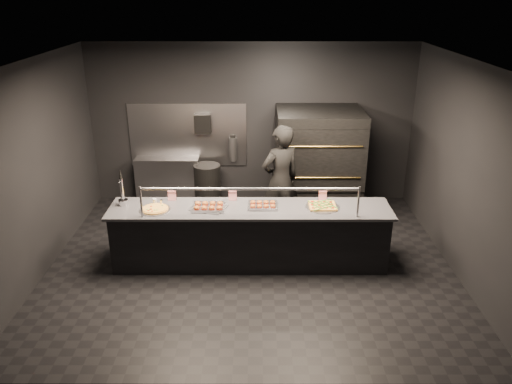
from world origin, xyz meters
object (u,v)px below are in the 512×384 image
at_px(prep_shelf, 168,180).
at_px(round_pizza, 155,209).
at_px(worker, 280,180).
at_px(fire_extinguisher, 233,149).
at_px(square_pizza, 322,206).
at_px(trash_bin, 208,186).
at_px(service_counter, 250,236).
at_px(slider_tray_b, 263,205).
at_px(beer_tap, 123,195).
at_px(towel_dispenser, 203,123).
at_px(pizza_oven, 318,162).
at_px(slider_tray_a, 209,206).

bearing_deg(prep_shelf, round_pizza, -84.44).
bearing_deg(prep_shelf, worker, -31.01).
relative_size(fire_extinguisher, square_pizza, 1.03).
bearing_deg(trash_bin, service_counter, -68.68).
xyz_separation_m(service_counter, slider_tray_b, (0.19, 0.04, 0.48)).
relative_size(beer_tap, worker, 0.30).
relative_size(fire_extinguisher, beer_tap, 0.91).
height_order(prep_shelf, slider_tray_b, slider_tray_b).
relative_size(prep_shelf, fire_extinguisher, 2.38).
distance_m(service_counter, fire_extinguisher, 2.50).
height_order(service_counter, fire_extinguisher, service_counter).
bearing_deg(towel_dispenser, pizza_oven, -13.14).
relative_size(slider_tray_a, trash_bin, 0.68).
bearing_deg(towel_dispenser, slider_tray_a, -82.92).
height_order(service_counter, prep_shelf, service_counter).
bearing_deg(square_pizza, towel_dispenser, 129.53).
xyz_separation_m(prep_shelf, round_pizza, (0.23, -2.40, 0.49)).
relative_size(beer_tap, slider_tray_b, 1.25).
xyz_separation_m(towel_dispenser, slider_tray_a, (0.30, -2.41, -0.60)).
bearing_deg(prep_shelf, fire_extinguisher, 3.66).
distance_m(service_counter, worker, 1.26).
bearing_deg(fire_extinguisher, round_pizza, -112.26).
height_order(prep_shelf, beer_tap, beer_tap).
bearing_deg(towel_dispenser, prep_shelf, -174.29).
relative_size(prep_shelf, slider_tray_b, 2.72).
distance_m(beer_tap, slider_tray_b, 2.05).
xyz_separation_m(prep_shelf, slider_tray_a, (1.00, -2.34, 0.50)).
relative_size(round_pizza, square_pizza, 0.90).
bearing_deg(round_pizza, slider_tray_a, 4.54).
xyz_separation_m(service_counter, prep_shelf, (-1.60, 2.32, -0.01)).
bearing_deg(worker, pizza_oven, -158.56).
height_order(pizza_oven, worker, pizza_oven).
bearing_deg(service_counter, round_pizza, -176.55).
bearing_deg(square_pizza, pizza_oven, 85.58).
bearing_deg(trash_bin, fire_extinguisher, 30.41).
distance_m(towel_dispenser, beer_tap, 2.53).
relative_size(fire_extinguisher, worker, 0.27).
distance_m(towel_dispenser, slider_tray_b, 2.66).
relative_size(prep_shelf, beer_tap, 2.17).
relative_size(square_pizza, worker, 0.26).
bearing_deg(pizza_oven, service_counter, -122.27).
bearing_deg(fire_extinguisher, square_pizza, -59.44).
xyz_separation_m(service_counter, trash_bin, (-0.83, 2.12, -0.05)).
bearing_deg(beer_tap, slider_tray_b, -1.85).
bearing_deg(pizza_oven, beer_tap, -149.62).
height_order(slider_tray_a, worker, worker).
bearing_deg(slider_tray_b, round_pizza, -175.58).
bearing_deg(worker, prep_shelf, -59.10).
bearing_deg(worker, towel_dispenser, -71.76).
bearing_deg(fire_extinguisher, prep_shelf, -176.34).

